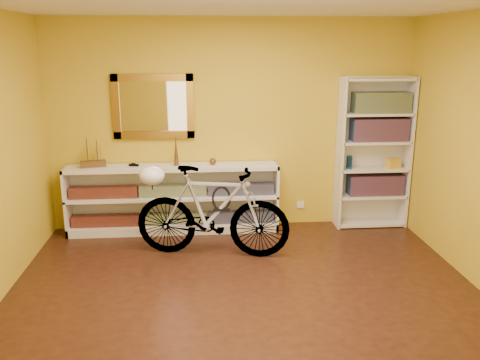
{
  "coord_description": "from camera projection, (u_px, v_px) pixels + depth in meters",
  "views": [
    {
      "loc": [
        -0.4,
        -4.19,
        2.28
      ],
      "look_at": [
        0.0,
        0.7,
        0.95
      ],
      "focal_mm": 37.65,
      "sensor_mm": 36.0,
      "label": 1
    }
  ],
  "objects": [
    {
      "name": "floor",
      "position": [
        246.0,
        299.0,
        4.66
      ],
      "size": [
        4.5,
        4.0,
        0.01
      ],
      "primitive_type": "cube",
      "color": "black",
      "rests_on": "ground"
    },
    {
      "name": "ceiling",
      "position": [
        247.0,
        2.0,
        3.98
      ],
      "size": [
        4.5,
        4.0,
        0.01
      ],
      "primitive_type": "cube",
      "color": "silver",
      "rests_on": "ground"
    },
    {
      "name": "back_wall",
      "position": [
        232.0,
        126.0,
        6.25
      ],
      "size": [
        4.5,
        0.01,
        2.6
      ],
      "primitive_type": "cube",
      "color": "gold",
      "rests_on": "ground"
    },
    {
      "name": "gilt_mirror",
      "position": [
        153.0,
        107.0,
        6.07
      ],
      "size": [
        0.98,
        0.06,
        0.78
      ],
      "primitive_type": "cube",
      "color": "brown",
      "rests_on": "back_wall"
    },
    {
      "name": "wall_socket",
      "position": [
        301.0,
        205.0,
        6.58
      ],
      "size": [
        0.09,
        0.02,
        0.09
      ],
      "primitive_type": "cube",
      "color": "silver",
      "rests_on": "back_wall"
    },
    {
      "name": "console_unit",
      "position": [
        173.0,
        199.0,
        6.24
      ],
      "size": [
        2.6,
        0.35,
        0.85
      ],
      "primitive_type": null,
      "color": "silver",
      "rests_on": "floor"
    },
    {
      "name": "cd_row_lower",
      "position": [
        174.0,
        219.0,
        6.29
      ],
      "size": [
        2.5,
        0.13,
        0.14
      ],
      "primitive_type": "cube",
      "color": "black",
      "rests_on": "console_unit"
    },
    {
      "name": "cd_row_upper",
      "position": [
        173.0,
        191.0,
        6.19
      ],
      "size": [
        2.5,
        0.13,
        0.14
      ],
      "primitive_type": "cube",
      "color": "navy",
      "rests_on": "console_unit"
    },
    {
      "name": "model_ship",
      "position": [
        92.0,
        152.0,
        6.01
      ],
      "size": [
        0.32,
        0.18,
        0.36
      ],
      "primitive_type": null,
      "rotation": [
        0.0,
        0.0,
        0.24
      ],
      "color": "#462F13",
      "rests_on": "console_unit"
    },
    {
      "name": "toy_car",
      "position": [
        134.0,
        166.0,
        6.09
      ],
      "size": [
        0.0,
        0.0,
        0.0
      ],
      "primitive_type": "imported",
      "rotation": [
        0.0,
        0.0,
        1.49
      ],
      "color": "black",
      "rests_on": "console_unit"
    },
    {
      "name": "bronze_ornament",
      "position": [
        176.0,
        151.0,
        6.08
      ],
      "size": [
        0.06,
        0.06,
        0.37
      ],
      "primitive_type": "cone",
      "color": "brown",
      "rests_on": "console_unit"
    },
    {
      "name": "decorative_orb",
      "position": [
        213.0,
        161.0,
        6.16
      ],
      "size": [
        0.08,
        0.08,
        0.08
      ],
      "primitive_type": "sphere",
      "color": "brown",
      "rests_on": "console_unit"
    },
    {
      "name": "bookcase",
      "position": [
        374.0,
        153.0,
        6.32
      ],
      "size": [
        0.9,
        0.3,
        1.9
      ],
      "primitive_type": null,
      "color": "silver",
      "rests_on": "floor"
    },
    {
      "name": "book_row_a",
      "position": [
        375.0,
        184.0,
        6.43
      ],
      "size": [
        0.7,
        0.22,
        0.26
      ],
      "primitive_type": "cube",
      "color": "maroon",
      "rests_on": "bookcase"
    },
    {
      "name": "book_row_b",
      "position": [
        379.0,
        129.0,
        6.25
      ],
      "size": [
        0.7,
        0.22,
        0.28
      ],
      "primitive_type": "cube",
      "color": "maroon",
      "rests_on": "bookcase"
    },
    {
      "name": "book_row_c",
      "position": [
        381.0,
        102.0,
        6.16
      ],
      "size": [
        0.7,
        0.22,
        0.25
      ],
      "primitive_type": "cube",
      "color": "navy",
      "rests_on": "bookcase"
    },
    {
      "name": "travel_mug",
      "position": [
        349.0,
        162.0,
        6.31
      ],
      "size": [
        0.07,
        0.07,
        0.17
      ],
      "primitive_type": "cylinder",
      "color": "navy",
      "rests_on": "bookcase"
    },
    {
      "name": "red_tin",
      "position": [
        360.0,
        105.0,
        6.18
      ],
      "size": [
        0.16,
        0.16,
        0.18
      ],
      "primitive_type": "cube",
      "rotation": [
        0.0,
        0.0,
        -0.18
      ],
      "color": "maroon",
      "rests_on": "bookcase"
    },
    {
      "name": "yellow_bag",
      "position": [
        393.0,
        163.0,
        6.34
      ],
      "size": [
        0.18,
        0.14,
        0.12
      ],
      "primitive_type": "cube",
      "rotation": [
        0.0,
        0.0,
        0.22
      ],
      "color": "gold",
      "rests_on": "bookcase"
    },
    {
      "name": "bicycle",
      "position": [
        212.0,
        212.0,
        5.5
      ],
      "size": [
        0.78,
        1.79,
        1.02
      ],
      "primitive_type": "imported",
      "rotation": [
        0.0,
        0.0,
        1.37
      ],
      "color": "silver",
      "rests_on": "floor"
    },
    {
      "name": "helmet",
      "position": [
        152.0,
        176.0,
        5.47
      ],
      "size": [
        0.28,
        0.27,
        0.21
      ],
      "primitive_type": "ellipsoid",
      "color": "white",
      "rests_on": "bicycle"
    },
    {
      "name": "u_lock",
      "position": [
        221.0,
        199.0,
        5.45
      ],
      "size": [
        0.21,
        0.02,
        0.21
      ],
      "primitive_type": "torus",
      "rotation": [
        1.57,
        0.0,
        0.0
      ],
      "color": "black",
      "rests_on": "bicycle"
    }
  ]
}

